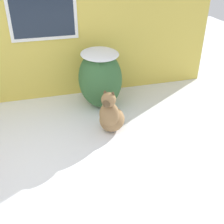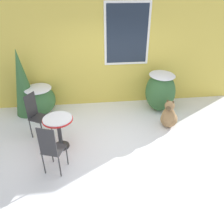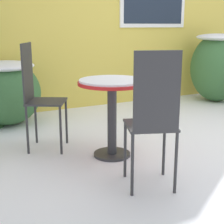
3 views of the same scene
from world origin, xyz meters
TOP-DOWN VIEW (x-y plane):
  - ground_plane at (0.00, 0.00)m, footprint 16.00×16.00m
  - house_wall at (0.04, 2.20)m, footprint 8.00×0.10m
  - shrub_left at (-1.89, 1.74)m, footprint 0.85×0.90m
  - shrub_middle at (1.49, 1.56)m, footprint 0.82×0.94m
  - patio_table at (-1.21, 0.13)m, footprint 0.64×0.64m
  - patio_chair_near_table at (-1.77, 0.66)m, footprint 0.50×0.50m
  - patio_chair_far_side at (-1.27, -0.64)m, footprint 0.47×0.47m

SIDE VIEW (x-z plane):
  - ground_plane at x=0.00m, z-range 0.00..0.00m
  - shrub_left at x=-1.89m, z-range 0.03..0.84m
  - patio_table at x=-1.21m, z-range 0.20..0.96m
  - patio_chair_near_table at x=-1.77m, z-range 0.05..1.12m
  - patio_chair_far_side at x=-1.27m, z-range 0.05..1.12m
  - shrub_middle at x=1.49m, z-range 0.04..1.15m
  - house_wall at x=0.04m, z-range 0.03..3.05m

